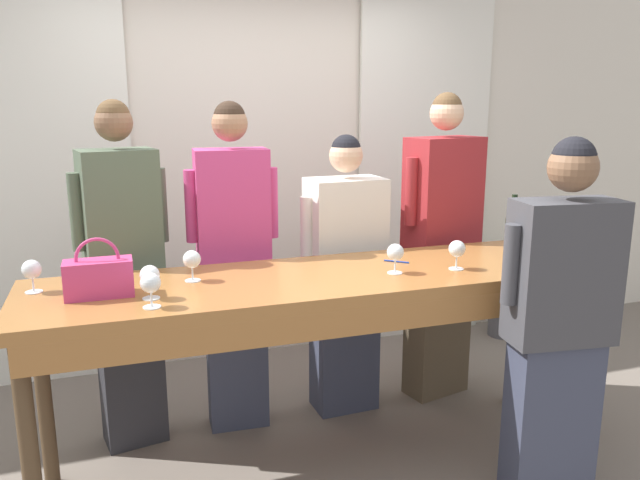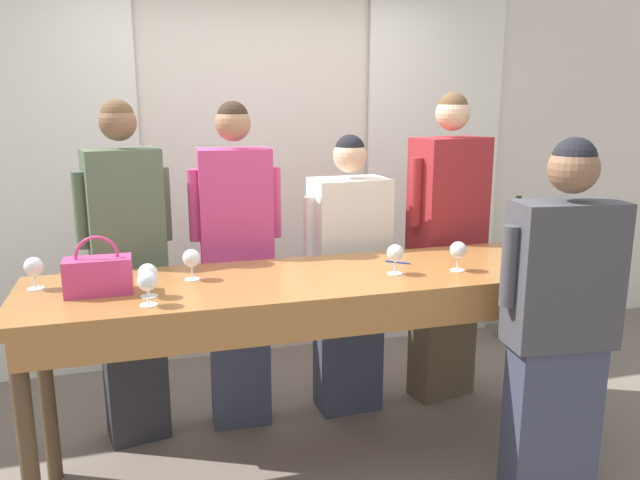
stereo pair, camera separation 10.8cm
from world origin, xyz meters
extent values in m
plane|color=#70665B|center=(0.00, 0.00, 0.00)|extent=(18.00, 18.00, 0.00)
cube|color=silver|center=(0.00, 1.59, 1.40)|extent=(12.00, 0.06, 2.80)
cube|color=white|center=(-1.31, 1.53, 1.34)|extent=(1.04, 0.03, 2.69)
cube|color=white|center=(1.31, 1.53, 1.34)|extent=(1.04, 0.03, 2.69)
cube|color=#9E6633|center=(0.00, 0.00, 0.98)|extent=(2.72, 0.71, 0.06)
cube|color=#9E6633|center=(0.00, -0.34, 0.89)|extent=(2.61, 0.03, 0.12)
cylinder|color=#4C3823|center=(-1.29, -0.28, 0.47)|extent=(0.07, 0.07, 0.95)
cylinder|color=#4C3823|center=(1.29, -0.28, 0.47)|extent=(0.07, 0.07, 0.95)
cylinder|color=#4C3823|center=(-1.29, 0.28, 0.47)|extent=(0.07, 0.07, 0.95)
cylinder|color=#4C3823|center=(1.29, 0.28, 0.47)|extent=(0.07, 0.07, 0.95)
cylinder|color=black|center=(1.01, -0.02, 1.11)|extent=(0.08, 0.08, 0.21)
cone|color=black|center=(1.01, -0.02, 1.24)|extent=(0.08, 0.08, 0.04)
cylinder|color=black|center=(1.01, -0.02, 1.30)|extent=(0.03, 0.03, 0.08)
cylinder|color=beige|center=(1.01, -0.02, 1.10)|extent=(0.08, 0.08, 0.08)
cube|color=#C63870|center=(-0.99, -0.01, 1.08)|extent=(0.27, 0.13, 0.15)
torus|color=#C63870|center=(-0.99, -0.01, 1.17)|extent=(0.18, 0.01, 0.18)
cylinder|color=white|center=(-0.80, -0.23, 1.01)|extent=(0.07, 0.07, 0.00)
cylinder|color=white|center=(-0.80, -0.23, 1.04)|extent=(0.01, 0.01, 0.06)
sphere|color=white|center=(-0.80, -0.23, 1.11)|extent=(0.08, 0.08, 0.08)
cylinder|color=white|center=(-0.60, 0.09, 1.01)|extent=(0.07, 0.07, 0.00)
cylinder|color=white|center=(-0.60, 0.09, 1.04)|extent=(0.01, 0.01, 0.06)
sphere|color=white|center=(-0.60, 0.09, 1.11)|extent=(0.08, 0.08, 0.08)
cylinder|color=white|center=(-1.26, 0.13, 1.01)|extent=(0.07, 0.07, 0.00)
cylinder|color=white|center=(-1.26, 0.13, 1.04)|extent=(0.01, 0.01, 0.06)
sphere|color=white|center=(-1.26, 0.13, 1.11)|extent=(0.08, 0.08, 0.08)
sphere|color=maroon|center=(-1.26, 0.13, 1.10)|extent=(0.05, 0.05, 0.05)
cylinder|color=white|center=(0.32, -0.08, 1.01)|extent=(0.07, 0.07, 0.00)
cylinder|color=white|center=(0.32, -0.08, 1.04)|extent=(0.01, 0.01, 0.06)
sphere|color=white|center=(0.32, -0.08, 1.11)|extent=(0.08, 0.08, 0.08)
cylinder|color=white|center=(-0.80, -0.12, 1.01)|extent=(0.07, 0.07, 0.00)
cylinder|color=white|center=(-0.80, -0.12, 1.04)|extent=(0.01, 0.01, 0.06)
sphere|color=white|center=(-0.80, -0.12, 1.11)|extent=(0.08, 0.08, 0.08)
sphere|color=maroon|center=(-0.80, -0.12, 1.10)|extent=(0.05, 0.05, 0.05)
cylinder|color=white|center=(0.63, -0.11, 1.01)|extent=(0.07, 0.07, 0.00)
cylinder|color=white|center=(0.63, -0.11, 1.04)|extent=(0.01, 0.01, 0.06)
sphere|color=white|center=(0.63, -0.11, 1.11)|extent=(0.08, 0.08, 0.08)
cylinder|color=#193399|center=(0.41, 0.10, 1.01)|extent=(0.10, 0.09, 0.01)
cube|color=#28282D|center=(-0.89, 0.57, 0.44)|extent=(0.34, 0.26, 0.87)
cube|color=#4C5B47|center=(-0.89, 0.57, 1.22)|extent=(0.40, 0.31, 0.69)
sphere|color=brown|center=(-0.89, 0.57, 1.70)|extent=(0.18, 0.18, 0.18)
sphere|color=brown|center=(-0.89, 0.57, 1.73)|extent=(0.16, 0.16, 0.16)
cylinder|color=#4C5B47|center=(-0.69, 0.61, 1.27)|extent=(0.08, 0.08, 0.38)
cylinder|color=#4C5B47|center=(-1.09, 0.53, 1.27)|extent=(0.08, 0.08, 0.38)
cube|color=#383D51|center=(-0.32, 0.57, 0.43)|extent=(0.33, 0.20, 0.87)
cube|color=#C63D7A|center=(-0.32, 0.57, 1.21)|extent=(0.39, 0.24, 0.69)
sphere|color=#9E7051|center=(-0.32, 0.57, 1.68)|extent=(0.19, 0.19, 0.19)
sphere|color=#332319|center=(-0.32, 0.57, 1.72)|extent=(0.16, 0.16, 0.16)
cylinder|color=#C63D7A|center=(-0.11, 0.56, 1.26)|extent=(0.07, 0.07, 0.38)
cylinder|color=#C63D7A|center=(-0.53, 0.58, 1.26)|extent=(0.07, 0.07, 0.38)
cube|color=#383D51|center=(0.32, 0.57, 0.38)|extent=(0.37, 0.25, 0.77)
cube|color=silver|center=(0.32, 0.57, 1.07)|extent=(0.44, 0.29, 0.61)
sphere|color=#DBAD89|center=(0.32, 0.57, 1.50)|extent=(0.19, 0.19, 0.19)
sphere|color=black|center=(0.32, 0.57, 1.54)|extent=(0.17, 0.17, 0.17)
cylinder|color=silver|center=(0.55, 0.58, 1.12)|extent=(0.07, 0.07, 0.33)
cylinder|color=silver|center=(0.08, 0.56, 1.12)|extent=(0.07, 0.07, 0.33)
cube|color=brown|center=(0.93, 0.57, 0.44)|extent=(0.41, 0.28, 0.89)
cube|color=maroon|center=(0.93, 0.57, 1.24)|extent=(0.48, 0.33, 0.70)
sphere|color=#DBAD89|center=(0.93, 0.57, 1.73)|extent=(0.19, 0.19, 0.19)
sphere|color=brown|center=(0.93, 0.57, 1.76)|extent=(0.17, 0.17, 0.17)
cylinder|color=maroon|center=(1.17, 0.62, 1.29)|extent=(0.08, 0.08, 0.39)
cylinder|color=maroon|center=(0.70, 0.52, 1.29)|extent=(0.08, 0.08, 0.39)
cube|color=#383D51|center=(0.88, -0.57, 0.39)|extent=(0.40, 0.23, 0.78)
cube|color=#3D3D42|center=(0.88, -0.57, 1.09)|extent=(0.47, 0.27, 0.62)
sphere|color=brown|center=(0.88, -0.57, 1.54)|extent=(0.20, 0.20, 0.20)
sphere|color=black|center=(0.88, -0.57, 1.57)|extent=(0.18, 0.18, 0.18)
cylinder|color=#3D3D42|center=(0.63, -0.54, 1.14)|extent=(0.08, 0.08, 0.34)
cylinder|color=#3D3D42|center=(1.12, -0.60, 1.14)|extent=(0.08, 0.08, 0.34)
cylinder|color=#4C4C51|center=(1.90, 1.26, 0.13)|extent=(0.23, 0.23, 0.26)
ellipsoid|color=#47844C|center=(1.90, 1.26, 0.45)|extent=(0.29, 0.29, 0.41)
camera|label=1|loc=(-0.91, -2.66, 1.81)|focal=35.00mm
camera|label=2|loc=(-0.81, -2.69, 1.81)|focal=35.00mm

